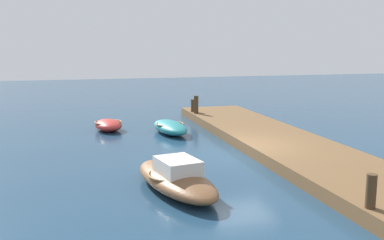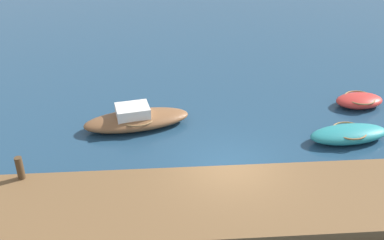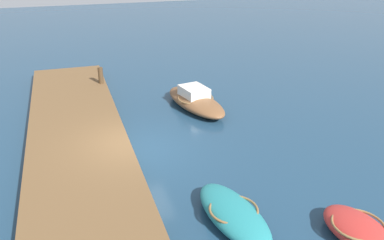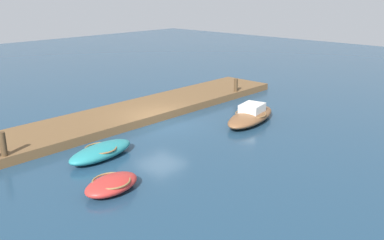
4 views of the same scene
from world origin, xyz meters
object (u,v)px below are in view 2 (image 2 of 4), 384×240
at_px(mooring_post_west, 20,168).
at_px(dinghy_red, 359,100).
at_px(rowboat_teal, 349,134).
at_px(motorboat_brown, 136,119).

bearing_deg(mooring_post_west, dinghy_red, 20.09).
bearing_deg(rowboat_teal, dinghy_red, 54.67).
relative_size(rowboat_teal, motorboat_brown, 0.72).
bearing_deg(motorboat_brown, rowboat_teal, -22.34).
bearing_deg(mooring_post_west, rowboat_teal, 10.20).
height_order(motorboat_brown, mooring_post_west, mooring_post_west).
bearing_deg(dinghy_red, motorboat_brown, -178.79).
height_order(rowboat_teal, motorboat_brown, motorboat_brown).
relative_size(motorboat_brown, dinghy_red, 2.04).
bearing_deg(motorboat_brown, dinghy_red, -4.54).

